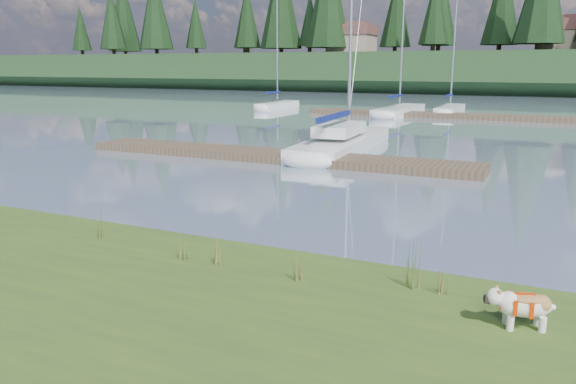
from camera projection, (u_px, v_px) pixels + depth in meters
The scene contains 22 objects.
ground at pixel (462, 118), 38.60m from camera, with size 200.00×200.00×0.00m, color #7E91A9.
bank at pixel (3, 350), 6.86m from camera, with size 60.00×9.00×0.35m, color #39521D.
ridge at pixel (513, 73), 75.90m from camera, with size 200.00×20.00×5.00m, color #193017.
bulldog at pixel (523, 304), 7.00m from camera, with size 0.86×0.52×0.50m.
sailboat_main at pixel (348, 138), 24.79m from camera, with size 2.67×10.37×14.61m.
dock_near at pixel (271, 155), 21.75m from camera, with size 16.00×2.00×0.30m, color #4C3D2C.
dock_far at pixel (493, 117), 37.72m from camera, with size 26.00×2.20×0.30m, color #4C3D2C.
sailboat_bg_0 at pixel (280, 105), 47.09m from camera, with size 1.36×6.49×9.56m.
sailboat_bg_1 at pixel (402, 109), 42.06m from camera, with size 2.05×9.24×13.57m.
sailboat_bg_2 at pixel (451, 109), 42.72m from camera, with size 1.48×6.99×10.58m.
weed_0 at pixel (184, 247), 9.51m from camera, with size 0.17×0.14×0.52m.
weed_1 at pixel (215, 251), 9.30m from camera, with size 0.17×0.14×0.52m.
weed_2 at pixel (414, 268), 8.24m from camera, with size 0.17×0.14×0.75m.
weed_3 at pixel (99, 225), 10.65m from camera, with size 0.17×0.14×0.60m.
weed_4 at pixel (296, 267), 8.59m from camera, with size 0.17×0.14×0.49m.
weed_5 at pixel (446, 279), 8.06m from camera, with size 0.17×0.14×0.53m.
mud_lip at pixel (205, 252), 10.76m from camera, with size 60.00×0.50×0.14m, color #33281C.
conifer_0 at pixel (155, 8), 91.44m from camera, with size 5.72×5.72×14.15m.
conifer_1 at pixel (247, 15), 88.97m from camera, with size 4.40×4.40×11.30m.
conifer_3 at pixel (441, 4), 77.17m from camera, with size 4.84×4.84×12.25m.
house_0 at pixel (352, 39), 81.42m from camera, with size 6.30×5.30×4.65m.
house_1 at pixel (566, 35), 70.56m from camera, with size 6.30×5.30×4.65m.
Camera 1 is at (5.84, -10.15, 3.58)m, focal length 35.00 mm.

